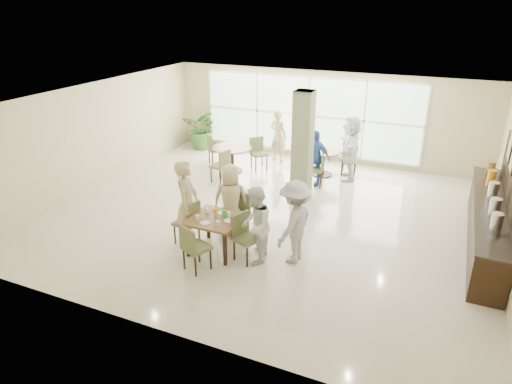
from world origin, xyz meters
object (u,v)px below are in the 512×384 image
at_px(round_table_left, 232,152).
at_px(potted_plant, 203,129).
at_px(adult_standing, 278,136).
at_px(teen_standing, 294,222).
at_px(adult_a, 314,158).
at_px(adult_b, 351,148).
at_px(teen_right, 255,225).
at_px(teen_left, 187,203).
at_px(round_table_right, 323,157).
at_px(main_table, 216,222).
at_px(buffet_counter, 489,221).
at_px(teen_far, 231,200).

height_order(round_table_left, potted_plant, potted_plant).
xyz_separation_m(potted_plant, adult_standing, (2.86, -0.24, 0.13)).
xyz_separation_m(potted_plant, teen_standing, (5.31, -5.72, 0.14)).
bearing_deg(round_table_left, adult_a, -0.73).
distance_m(potted_plant, adult_b, 5.35).
xyz_separation_m(adult_b, adult_standing, (-2.42, 0.61, -0.09)).
bearing_deg(teen_right, teen_left, -106.51).
height_order(teen_left, teen_standing, teen_left).
relative_size(potted_plant, adult_a, 0.91).
height_order(round_table_right, adult_a, adult_a).
distance_m(main_table, potted_plant, 7.09).
bearing_deg(main_table, round_table_left, 112.51).
height_order(round_table_left, teen_left, teen_left).
relative_size(teen_standing, adult_a, 1.09).
relative_size(main_table, teen_left, 0.54).
xyz_separation_m(main_table, teen_standing, (1.56, 0.29, 0.18)).
distance_m(teen_left, teen_right, 1.57).
bearing_deg(teen_standing, potted_plant, -129.37).
relative_size(round_table_left, round_table_right, 1.16).
distance_m(round_table_right, teen_left, 5.31).
xyz_separation_m(main_table, round_table_left, (-1.81, 4.37, -0.07)).
bearing_deg(buffet_counter, adult_b, 142.80).
bearing_deg(teen_right, round_table_left, -162.30).
xyz_separation_m(round_table_left, buffet_counter, (6.85, -1.88, -0.04)).
bearing_deg(round_table_left, round_table_right, 16.87).
relative_size(potted_plant, teen_right, 0.89).
distance_m(teen_left, teen_standing, 2.25).
height_order(teen_left, adult_standing, teen_left).
height_order(round_table_right, buffet_counter, buffet_counter).
distance_m(main_table, buffet_counter, 5.62).
height_order(round_table_right, teen_right, teen_right).
bearing_deg(teen_far, adult_a, -120.89).
relative_size(main_table, adult_b, 0.54).
bearing_deg(adult_a, teen_far, -99.04).
relative_size(teen_left, adult_a, 1.19).
distance_m(buffet_counter, adult_a, 4.70).
bearing_deg(main_table, round_table_right, 81.71).
bearing_deg(buffet_counter, adult_a, 156.81).
distance_m(main_table, teen_right, 0.89).
height_order(main_table, buffet_counter, buffet_counter).
height_order(round_table_right, adult_standing, adult_standing).
bearing_deg(buffet_counter, teen_right, -148.84).
bearing_deg(adult_b, teen_left, -37.56).
bearing_deg(adult_standing, round_table_left, 74.04).
relative_size(round_table_left, teen_right, 0.76).
bearing_deg(teen_standing, teen_left, -76.23).
xyz_separation_m(potted_plant, teen_far, (3.68, -5.18, 0.09)).
xyz_separation_m(main_table, adult_a, (0.72, 4.34, 0.11)).
bearing_deg(round_table_left, teen_standing, -50.47).
xyz_separation_m(teen_right, adult_b, (0.64, 5.18, 0.14)).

